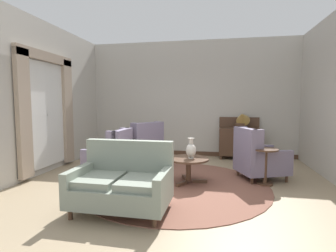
# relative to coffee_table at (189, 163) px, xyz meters

# --- Properties ---
(ground) EXTENTS (8.92, 8.92, 0.00)m
(ground) POSITION_rel_coffee_table_xyz_m (-0.24, -0.46, -0.39)
(ground) COLOR #9E896B
(wall_back) EXTENTS (6.16, 0.08, 3.32)m
(wall_back) POSITION_rel_coffee_table_xyz_m (-0.24, 2.72, 1.27)
(wall_back) COLOR #BCB7AD
(wall_back) RESTS_ON ground
(wall_left) EXTENTS (0.08, 4.46, 3.32)m
(wall_left) POSITION_rel_coffee_table_xyz_m (-3.24, 0.49, 1.27)
(wall_left) COLOR #BCB7AD
(wall_left) RESTS_ON ground
(baseboard_back) EXTENTS (6.00, 0.03, 0.12)m
(baseboard_back) POSITION_rel_coffee_table_xyz_m (-0.24, 2.67, -0.33)
(baseboard_back) COLOR #4C3323
(baseboard_back) RESTS_ON ground
(area_rug) EXTENTS (3.49, 3.49, 0.01)m
(area_rug) POSITION_rel_coffee_table_xyz_m (-0.24, -0.16, -0.38)
(area_rug) COLOR brown
(area_rug) RESTS_ON ground
(window_with_curtains) EXTENTS (0.12, 1.80, 2.55)m
(window_with_curtains) POSITION_rel_coffee_table_xyz_m (-3.14, 0.21, 1.05)
(window_with_curtains) COLOR silver
(coffee_table) EXTENTS (0.78, 0.78, 0.49)m
(coffee_table) POSITION_rel_coffee_table_xyz_m (0.00, 0.00, 0.00)
(coffee_table) COLOR #4C3323
(coffee_table) RESTS_ON ground
(porcelain_vase) EXTENTS (0.20, 0.20, 0.39)m
(porcelain_vase) POSITION_rel_coffee_table_xyz_m (0.05, -0.02, 0.27)
(porcelain_vase) COLOR beige
(porcelain_vase) RESTS_ON coffee_table
(settee) EXTENTS (1.36, 0.88, 0.98)m
(settee) POSITION_rel_coffee_table_xyz_m (-0.78, -1.45, 0.01)
(settee) COLOR gray
(settee) RESTS_ON ground
(armchair_back_corner) EXTENTS (1.09, 1.09, 1.10)m
(armchair_back_corner) POSITION_rel_coffee_table_xyz_m (-1.19, 1.00, 0.07)
(armchair_back_corner) COLOR slate
(armchair_back_corner) RESTS_ON ground
(armchair_beside_settee) EXTENTS (0.83, 0.78, 1.01)m
(armchair_beside_settee) POSITION_rel_coffee_table_xyz_m (-1.58, 0.04, 0.05)
(armchair_beside_settee) COLOR slate
(armchair_beside_settee) RESTS_ON ground
(armchair_foreground_right) EXTENTS (1.11, 1.03, 1.05)m
(armchair_foreground_right) POSITION_rel_coffee_table_xyz_m (1.33, 0.51, 0.05)
(armchair_foreground_right) COLOR slate
(armchair_foreground_right) RESTS_ON ground
(side_table) EXTENTS (0.45, 0.45, 0.69)m
(side_table) POSITION_rel_coffee_table_xyz_m (1.43, 0.18, 0.02)
(side_table) COLOR #4C3323
(side_table) RESTS_ON ground
(sideboard) EXTENTS (1.08, 0.43, 1.14)m
(sideboard) POSITION_rel_coffee_table_xyz_m (1.12, 2.43, 0.11)
(sideboard) COLOR #4C3323
(sideboard) RESTS_ON ground
(gramophone) EXTENTS (0.47, 0.56, 0.55)m
(gramophone) POSITION_rel_coffee_table_xyz_m (1.18, 2.33, 0.73)
(gramophone) COLOR #4C3323
(gramophone) RESTS_ON sideboard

